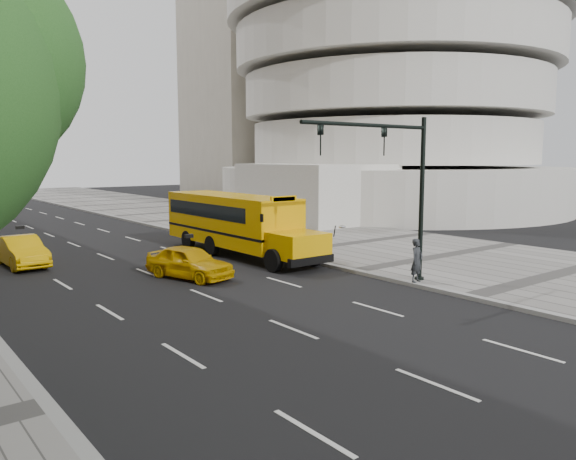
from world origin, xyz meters
TOP-DOWN VIEW (x-y plane):
  - ground at (0.00, 0.00)m, footprint 140.00×140.00m
  - sidewalk_museum at (12.00, 0.00)m, footprint 12.00×140.00m
  - curb_museum at (6.00, 0.00)m, footprint 0.30×140.00m
  - guggenheim at (29.37, 18.51)m, footprint 33.20×42.20m
  - school_bus at (4.50, 1.75)m, footprint 2.96×11.56m
  - taxi_near at (-0.06, -2.04)m, footprint 2.66×4.23m
  - taxi_far at (-4.86, 4.84)m, footprint 1.60×4.23m
  - pedestrian at (6.15, -8.61)m, footprint 0.67×0.50m
  - traffic_signal at (5.19, -8.39)m, footprint 6.18×0.36m

SIDE VIEW (x-z plane):
  - ground at x=0.00m, z-range 0.00..0.00m
  - sidewalk_museum at x=12.00m, z-range 0.00..0.15m
  - curb_museum at x=6.00m, z-range 0.00..0.15m
  - taxi_near at x=-0.06m, z-range 0.00..1.34m
  - taxi_far at x=-4.86m, z-range 0.00..1.38m
  - pedestrian at x=6.15m, z-range 0.15..1.83m
  - school_bus at x=4.50m, z-range 0.17..3.36m
  - traffic_signal at x=5.19m, z-range 0.89..7.29m
  - guggenheim at x=29.37m, z-range -3.92..31.08m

